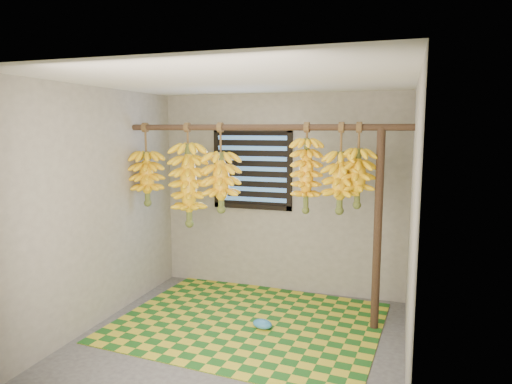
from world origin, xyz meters
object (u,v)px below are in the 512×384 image
at_px(support_post, 378,231).
at_px(banana_bunch_b, 189,185).
at_px(plastic_bag, 262,324).
at_px(banana_bunch_e, 340,182).
at_px(banana_bunch_c, 221,182).
at_px(banana_bunch_f, 358,178).
at_px(banana_bunch_a, 147,178).
at_px(woven_mat, 249,322).
at_px(banana_bunch_d, 306,175).

relative_size(support_post, banana_bunch_b, 1.77).
relative_size(support_post, plastic_bag, 9.47).
relative_size(banana_bunch_b, banana_bunch_e, 1.27).
xyz_separation_m(banana_bunch_c, banana_bunch_f, (1.44, -0.00, 0.09)).
xyz_separation_m(banana_bunch_b, banana_bunch_f, (1.82, -0.00, 0.14)).
height_order(banana_bunch_c, banana_bunch_f, same).
bearing_deg(banana_bunch_a, plastic_bag, -13.98).
relative_size(banana_bunch_e, banana_bunch_f, 1.08).
bearing_deg(support_post, banana_bunch_c, 180.00).
height_order(woven_mat, banana_bunch_d, banana_bunch_d).
height_order(plastic_bag, banana_bunch_b, banana_bunch_b).
bearing_deg(woven_mat, banana_bunch_c, 146.90).
distance_m(plastic_bag, banana_bunch_c, 1.53).
distance_m(plastic_bag, banana_bunch_a, 2.06).
bearing_deg(banana_bunch_d, banana_bunch_a, 180.00).
bearing_deg(banana_bunch_d, banana_bunch_e, 0.00).
bearing_deg(banana_bunch_f, banana_bunch_c, 180.00).
relative_size(banana_bunch_c, banana_bunch_e, 1.06).
bearing_deg(banana_bunch_d, banana_bunch_b, 180.00).
relative_size(banana_bunch_c, banana_bunch_f, 1.15).
relative_size(support_post, banana_bunch_f, 2.42).
xyz_separation_m(plastic_bag, banana_bunch_d, (0.34, 0.37, 1.47)).
bearing_deg(banana_bunch_a, banana_bunch_c, 0.00).
bearing_deg(banana_bunch_e, support_post, -0.00).
xyz_separation_m(plastic_bag, banana_bunch_c, (-0.58, 0.37, 1.37)).
xyz_separation_m(banana_bunch_a, banana_bunch_f, (2.34, -0.00, 0.08)).
distance_m(plastic_bag, banana_bunch_e, 1.61).
xyz_separation_m(support_post, banana_bunch_b, (-2.03, 0.00, 0.37)).
height_order(plastic_bag, banana_bunch_f, banana_bunch_f).
bearing_deg(woven_mat, banana_bunch_f, 14.16).
bearing_deg(banana_bunch_c, banana_bunch_f, -0.00).
bearing_deg(banana_bunch_a, support_post, 0.00).
bearing_deg(plastic_bag, woven_mat, 148.98).
distance_m(support_post, banana_bunch_b, 2.06).
bearing_deg(woven_mat, banana_bunch_d, 26.42).
distance_m(support_post, banana_bunch_f, 0.55).
height_order(support_post, banana_bunch_c, banana_bunch_c).
distance_m(woven_mat, banana_bunch_a, 1.95).
distance_m(support_post, plastic_bag, 1.47).
height_order(banana_bunch_a, banana_bunch_e, same).
xyz_separation_m(plastic_bag, banana_bunch_a, (-1.49, 0.37, 1.38)).
bearing_deg(banana_bunch_e, banana_bunch_d, -180.00).
relative_size(woven_mat, plastic_bag, 12.32).
distance_m(plastic_bag, banana_bunch_d, 1.55).
bearing_deg(banana_bunch_c, banana_bunch_a, 180.00).
xyz_separation_m(plastic_bag, banana_bunch_f, (0.85, 0.37, 1.46)).
relative_size(woven_mat, banana_bunch_b, 2.30).
distance_m(plastic_bag, banana_bunch_b, 1.68).
height_order(support_post, banana_bunch_d, banana_bunch_d).
bearing_deg(banana_bunch_a, banana_bunch_f, -0.00).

